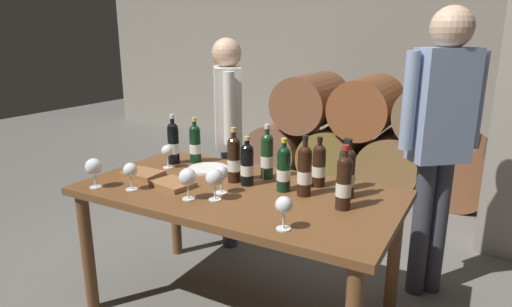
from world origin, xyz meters
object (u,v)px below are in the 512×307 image
Objects in this scene: wine_bottle_10 at (173,143)px; wine_glass_1 at (130,171)px; wine_bottle_9 at (195,143)px; wine_glass_0 at (94,167)px; wine_bottle_5 at (344,182)px; wine_bottle_2 at (319,165)px; serving_plate at (208,169)px; sommelier_presenting at (440,129)px; wine_glass_4 at (221,173)px; wine_bottle_1 at (247,164)px; wine_bottle_7 at (304,170)px; wine_glass_2 at (214,178)px; wine_glass_5 at (284,206)px; leather_ledger at (143,174)px; dining_table at (238,205)px; taster_seated_left at (228,126)px; wine_bottle_4 at (346,167)px; wine_glass_6 at (167,152)px; wine_bottle_6 at (348,173)px; wine_bottle_0 at (267,155)px; tasting_notebook at (173,184)px; wine_glass_3 at (188,178)px; wine_bottle_8 at (234,159)px.

wine_bottle_10 is 2.12× the size of wine_glass_1.
wine_bottle_9 reaches higher than wine_glass_0.
wine_bottle_2 is at bearing 131.58° from wine_bottle_5.
serving_plate is 1.38m from sommelier_presenting.
wine_bottle_1 is at bearing 73.55° from wine_glass_4.
wine_bottle_7 is 1.94× the size of wine_glass_2.
wine_glass_1 and wine_glass_5 have the same top height.
wine_glass_4 is 0.57m from leather_ledger.
taster_seated_left is (-0.52, 0.72, 0.25)m from dining_table.
wine_bottle_4 is 0.64m from sommelier_presenting.
wine_bottle_6 is at bearing 2.19° from wine_glass_6.
wine_bottle_7 is at bearing -36.22° from taster_seated_left.
wine_bottle_9 reaches higher than dining_table.
wine_bottle_2 is at bearing 2.01° from wine_bottle_0.
wine_glass_4 is at bearing -45.64° from serving_plate.
wine_bottle_9 is at bearing 172.44° from wine_bottle_6.
wine_glass_1 is at bearing -164.64° from wine_bottle_5.
tasting_notebook is at bearing -161.26° from wine_bottle_6.
wine_bottle_0 is 1.08× the size of wine_bottle_9.
wine_glass_5 is (1.12, 0.02, -0.01)m from wine_glass_0.
wine_glass_3 is (-0.72, -0.26, -0.02)m from wine_bottle_5.
leather_ledger is (-1.11, -0.36, -0.11)m from wine_bottle_4.
wine_bottle_0 is 1.94× the size of wine_glass_3.
wine_bottle_8 is at bearing 172.51° from wine_bottle_5.
wine_glass_0 is at bearing -164.06° from wine_bottle_5.
leather_ledger is (-0.61, -0.08, 0.11)m from dining_table.
wine_bottle_8 reaches higher than wine_glass_4.
sommelier_presenting is (0.89, 0.67, 0.16)m from wine_bottle_1.
wine_glass_0 is (-0.19, -0.65, -0.01)m from wine_bottle_9.
wine_glass_0 is (-0.70, -0.44, -0.01)m from wine_bottle_1.
sommelier_presenting is (0.55, 0.67, 0.15)m from wine_bottle_7.
wine_glass_2 is 1.33m from sommelier_presenting.
wine_bottle_7 is at bearing -14.26° from wine_bottle_9.
wine_bottle_10 is at bearing 151.09° from wine_glass_4.
wine_glass_3 is (0.35, 0.04, 0.01)m from wine_glass_1.
wine_glass_6 is at bearing -171.78° from wine_bottle_2.
leather_ledger is (-0.56, 0.02, -0.09)m from wine_glass_4.
wine_bottle_0 reaches higher than dining_table.
wine_bottle_9 is 1.48m from sommelier_presenting.
wine_glass_6 is (-0.58, 0.12, 0.20)m from dining_table.
wine_glass_5 is at bearing -24.11° from wine_glass_6.
tasting_notebook and leather_ledger have the same top height.
wine_bottle_10 reaches higher than wine_glass_6.
wine_glass_2 is at bearing -34.52° from wine_bottle_10.
wine_bottle_10 is at bearing 177.95° from serving_plate.
wine_bottle_2 is at bearing 96.71° from wine_glass_5.
wine_glass_0 is at bearing -105.90° from wine_bottle_9.
serving_plate is (-0.34, 0.21, 0.10)m from dining_table.
leather_ledger is at bearing -153.69° from wine_bottle_0.
wine_bottle_2 is at bearing 8.22° from wine_glass_6.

